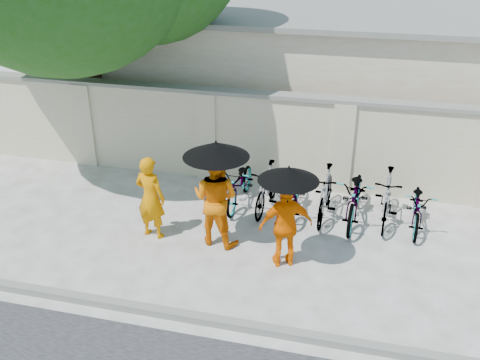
# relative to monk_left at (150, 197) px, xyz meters

# --- Properties ---
(ground) EXTENTS (80.00, 80.00, 0.00)m
(ground) POSITION_rel_monk_left_xyz_m (1.26, -0.40, -0.81)
(ground) COLOR silver
(kerb) EXTENTS (40.00, 0.16, 0.12)m
(kerb) POSITION_rel_monk_left_xyz_m (1.26, -2.10, -0.75)
(kerb) COLOR slate
(kerb) RESTS_ON ground
(compound_wall) EXTENTS (20.00, 0.30, 2.00)m
(compound_wall) POSITION_rel_monk_left_xyz_m (2.26, 2.80, 0.19)
(compound_wall) COLOR beige
(compound_wall) RESTS_ON ground
(building_behind) EXTENTS (14.00, 6.00, 3.20)m
(building_behind) POSITION_rel_monk_left_xyz_m (3.26, 6.60, 0.79)
(building_behind) COLOR beige
(building_behind) RESTS_ON ground
(monk_left) EXTENTS (0.65, 0.49, 1.61)m
(monk_left) POSITION_rel_monk_left_xyz_m (0.00, 0.00, 0.00)
(monk_left) COLOR orange
(monk_left) RESTS_ON ground
(monk_center) EXTENTS (0.99, 0.84, 1.80)m
(monk_center) POSITION_rel_monk_left_xyz_m (1.22, 0.09, 0.09)
(monk_center) COLOR orange
(monk_center) RESTS_ON ground
(parasol_center) EXTENTS (1.15, 1.15, 1.00)m
(parasol_center) POSITION_rel_monk_left_xyz_m (1.27, 0.01, 1.08)
(parasol_center) COLOR black
(parasol_center) RESTS_ON ground
(monk_right) EXTENTS (0.99, 0.70, 1.55)m
(monk_right) POSITION_rel_monk_left_xyz_m (2.56, -0.33, -0.03)
(monk_right) COLOR #FF7000
(monk_right) RESTS_ON ground
(parasol_right) EXTENTS (0.99, 0.99, 1.00)m
(parasol_right) POSITION_rel_monk_left_xyz_m (2.58, -0.41, 0.96)
(parasol_right) COLOR black
(parasol_right) RESTS_ON ground
(bike_0) EXTENTS (0.66, 1.76, 0.92)m
(bike_0) POSITION_rel_monk_left_xyz_m (1.29, 1.62, -0.35)
(bike_0) COLOR gray
(bike_0) RESTS_ON ground
(bike_1) EXTENTS (0.60, 1.66, 0.98)m
(bike_1) POSITION_rel_monk_left_xyz_m (1.88, 1.52, -0.32)
(bike_1) COLOR gray
(bike_1) RESTS_ON ground
(bike_2) EXTENTS (0.75, 1.75, 0.90)m
(bike_2) POSITION_rel_monk_left_xyz_m (2.47, 1.49, -0.36)
(bike_2) COLOR gray
(bike_2) RESTS_ON ground
(bike_3) EXTENTS (0.57, 1.74, 1.03)m
(bike_3) POSITION_rel_monk_left_xyz_m (3.06, 1.48, -0.29)
(bike_3) COLOR gray
(bike_3) RESTS_ON ground
(bike_4) EXTENTS (0.79, 2.01, 1.04)m
(bike_4) POSITION_rel_monk_left_xyz_m (3.65, 1.49, -0.29)
(bike_4) COLOR gray
(bike_4) RESTS_ON ground
(bike_5) EXTENTS (0.59, 1.76, 1.04)m
(bike_5) POSITION_rel_monk_left_xyz_m (4.24, 1.59, -0.29)
(bike_5) COLOR gray
(bike_5) RESTS_ON ground
(bike_6) EXTENTS (0.66, 1.69, 0.87)m
(bike_6) POSITION_rel_monk_left_xyz_m (4.83, 1.53, -0.37)
(bike_6) COLOR gray
(bike_6) RESTS_ON ground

